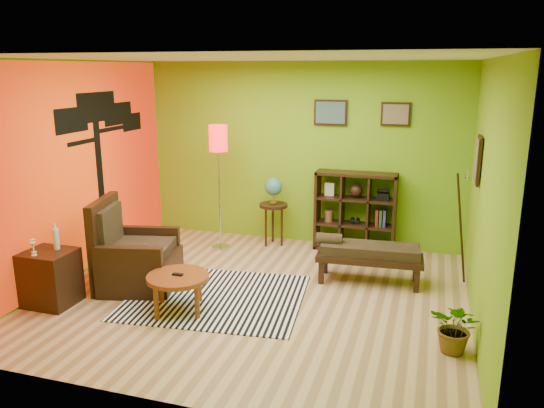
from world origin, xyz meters
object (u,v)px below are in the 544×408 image
(globe_table, at_px, (273,194))
(potted_plant, at_px, (456,333))
(bench, at_px, (367,253))
(side_cabinet, at_px, (51,277))
(armchair, at_px, (133,260))
(floor_lamp, at_px, (218,150))
(coffee_table, at_px, (178,280))
(cube_shelf, at_px, (356,212))

(globe_table, bearing_deg, potted_plant, -44.50)
(bench, bearing_deg, side_cabinet, -153.03)
(armchair, height_order, floor_lamp, floor_lamp)
(coffee_table, bearing_deg, potted_plant, -0.68)
(cube_shelf, xyz_separation_m, bench, (0.32, -1.20, -0.20))
(coffee_table, relative_size, floor_lamp, 0.37)
(cube_shelf, bearing_deg, bench, -75.02)
(bench, relative_size, potted_plant, 2.63)
(side_cabinet, distance_m, globe_table, 3.42)
(potted_plant, bearing_deg, coffee_table, 179.32)
(floor_lamp, bearing_deg, coffee_table, -80.07)
(armchair, height_order, side_cabinet, armchair)
(floor_lamp, xyz_separation_m, potted_plant, (3.37, -2.19, -1.33))
(armchair, bearing_deg, potted_plant, -7.78)
(armchair, distance_m, side_cabinet, 0.99)
(side_cabinet, bearing_deg, cube_shelf, 43.46)
(armchair, xyz_separation_m, side_cabinet, (-0.63, -0.76, -0.01))
(side_cabinet, bearing_deg, potted_plant, 2.93)
(side_cabinet, bearing_deg, coffee_table, 9.97)
(potted_plant, bearing_deg, floor_lamp, 147.01)
(cube_shelf, height_order, potted_plant, cube_shelf)
(globe_table, relative_size, potted_plant, 2.04)
(globe_table, xyz_separation_m, potted_plant, (2.65, -2.60, -0.61))
(floor_lamp, relative_size, globe_table, 1.77)
(armchair, bearing_deg, cube_shelf, 41.50)
(armchair, xyz_separation_m, potted_plant, (3.87, -0.53, -0.14))
(cube_shelf, distance_m, bench, 1.26)
(side_cabinet, distance_m, bench, 3.86)
(armchair, xyz_separation_m, globe_table, (1.22, 2.07, 0.47))
(globe_table, relative_size, cube_shelf, 0.89)
(armchair, relative_size, bench, 0.82)
(floor_lamp, xyz_separation_m, globe_table, (0.72, 0.41, -0.72))
(coffee_table, distance_m, potted_plant, 3.00)
(cube_shelf, bearing_deg, globe_table, -174.54)
(floor_lamp, bearing_deg, potted_plant, -32.99)
(side_cabinet, distance_m, potted_plant, 4.51)
(floor_lamp, height_order, globe_table, floor_lamp)
(cube_shelf, bearing_deg, side_cabinet, -136.54)
(bench, bearing_deg, floor_lamp, 163.82)
(globe_table, bearing_deg, side_cabinet, -123.22)
(potted_plant, bearing_deg, globe_table, 135.50)
(globe_table, bearing_deg, cube_shelf, 5.46)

